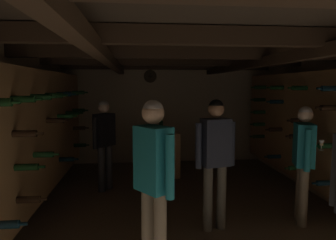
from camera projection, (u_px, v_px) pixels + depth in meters
The scene contains 8 objects.
ground_plane at pixel (188, 217), 4.34m from camera, with size 8.40×8.40×0.00m, color #7A6651.
room_shell at pixel (185, 114), 4.45m from camera, with size 4.72×6.52×2.41m.
wine_crate_stack at pixel (166, 155), 6.21m from camera, with size 0.52×0.35×0.90m.
display_bottle at pixel (161, 126), 6.16m from camera, with size 0.08×0.08×0.35m.
person_host_center at pixel (215, 152), 3.86m from camera, with size 0.53×0.29×1.66m.
person_guest_near_left at pixel (153, 172), 2.87m from camera, with size 0.38×0.45×1.70m.
person_guest_far_left at pixel (104, 137), 5.37m from camera, with size 0.38×0.46×1.58m.
person_guest_mid_right at pixel (304, 154), 4.05m from camera, with size 0.33×0.52×1.57m.
Camera 1 is at (-0.69, -4.11, 1.83)m, focal length 33.16 mm.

